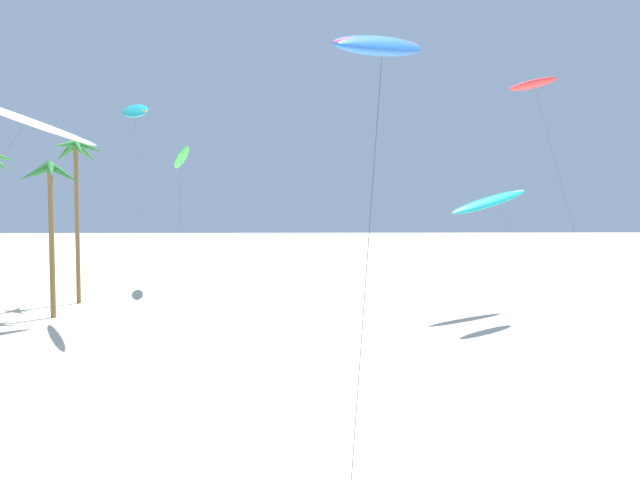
% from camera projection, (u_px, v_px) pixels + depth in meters
% --- Properties ---
extents(palm_tree_1, '(3.49, 3.44, 11.27)m').
position_uv_depth(palm_tree_1, '(77.00, 165.00, 43.92)').
color(palm_tree_1, brown).
rests_on(palm_tree_1, ground).
extents(palm_tree_2, '(3.53, 3.83, 9.44)m').
position_uv_depth(palm_tree_2, '(51.00, 188.00, 38.51)').
color(palm_tree_2, brown).
rests_on(palm_tree_2, ground).
extents(flying_kite_0, '(5.02, 13.65, 13.16)m').
position_uv_depth(flying_kite_0, '(134.00, 111.00, 36.20)').
color(flying_kite_0, '#19B2B7').
rests_on(flying_kite_0, ground).
extents(flying_kite_1, '(4.81, 11.68, 14.97)m').
position_uv_depth(flying_kite_1, '(534.00, 84.00, 37.99)').
color(flying_kite_1, red).
rests_on(flying_kite_1, ground).
extents(flying_kite_3, '(3.37, 5.18, 11.57)m').
position_uv_depth(flying_kite_3, '(382.00, 46.00, 15.44)').
color(flying_kite_3, blue).
rests_on(flying_kite_3, ground).
extents(flying_kite_4, '(7.04, 10.36, 8.09)m').
position_uv_depth(flying_kite_4, '(490.00, 201.00, 39.92)').
color(flying_kite_4, '#19B2B7').
rests_on(flying_kite_4, ground).
extents(flying_kite_5, '(6.39, 12.80, 12.80)m').
position_uv_depth(flying_kite_5, '(26.00, 120.00, 34.59)').
color(flying_kite_5, white).
rests_on(flying_kite_5, ground).
extents(flying_kite_7, '(2.79, 6.65, 11.59)m').
position_uv_depth(flying_kite_7, '(182.00, 158.00, 51.31)').
color(flying_kite_7, green).
rests_on(flying_kite_7, ground).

